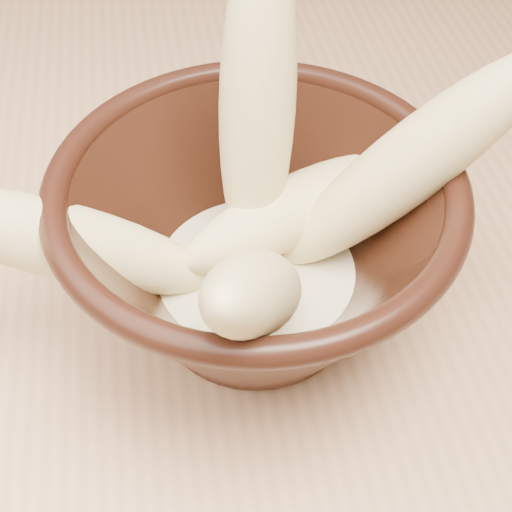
# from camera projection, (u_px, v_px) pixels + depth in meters

# --- Properties ---
(table) EXTENTS (1.20, 0.80, 0.75)m
(table) POSITION_uv_depth(u_px,v_px,m) (373.00, 222.00, 0.64)
(table) COLOR tan
(table) RESTS_ON ground
(bowl) EXTENTS (0.23, 0.23, 0.13)m
(bowl) POSITION_uv_depth(u_px,v_px,m) (256.00, 244.00, 0.42)
(bowl) COLOR black
(bowl) RESTS_ON table
(milk_puddle) EXTENTS (0.13, 0.13, 0.02)m
(milk_puddle) POSITION_uv_depth(u_px,v_px,m) (256.00, 278.00, 0.44)
(milk_puddle) COLOR beige
(milk_puddle) RESTS_ON bowl
(banana_upright) EXTENTS (0.07, 0.10, 0.20)m
(banana_upright) POSITION_uv_depth(u_px,v_px,m) (257.00, 107.00, 0.40)
(banana_upright) COLOR #D7CC7F
(banana_upright) RESTS_ON bowl
(banana_left) EXTENTS (0.17, 0.05, 0.13)m
(banana_left) POSITION_uv_depth(u_px,v_px,m) (74.00, 244.00, 0.39)
(banana_left) COLOR #D7CC7F
(banana_left) RESTS_ON bowl
(banana_right) EXTENTS (0.16, 0.06, 0.17)m
(banana_right) POSITION_uv_depth(u_px,v_px,m) (404.00, 168.00, 0.39)
(banana_right) COLOR #D7CC7F
(banana_right) RESTS_ON bowl
(banana_across) EXTENTS (0.16, 0.10, 0.05)m
(banana_across) POSITION_uv_depth(u_px,v_px,m) (292.00, 211.00, 0.43)
(banana_across) COLOR #D7CC7F
(banana_across) RESTS_ON bowl
(banana_front) EXTENTS (0.10, 0.15, 0.15)m
(banana_front) POSITION_uv_depth(u_px,v_px,m) (256.00, 292.00, 0.35)
(banana_front) COLOR #D7CC7F
(banana_front) RESTS_ON bowl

